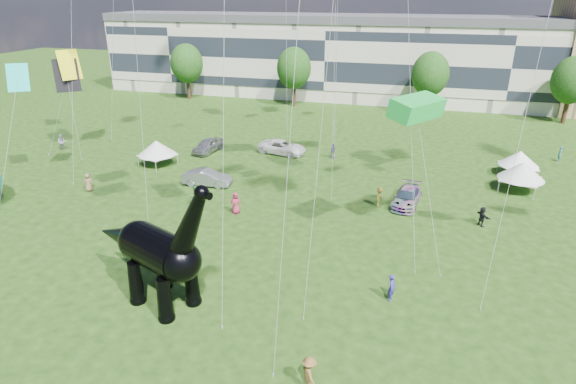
# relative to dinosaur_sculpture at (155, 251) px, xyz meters

# --- Properties ---
(ground) EXTENTS (220.00, 220.00, 0.00)m
(ground) POSITION_rel_dinosaur_sculpture_xyz_m (5.72, -1.72, -3.26)
(ground) COLOR #16330C
(ground) RESTS_ON ground
(terrace_row) EXTENTS (78.00, 11.00, 12.00)m
(terrace_row) POSITION_rel_dinosaur_sculpture_xyz_m (-2.28, 60.28, 2.74)
(terrace_row) COLOR beige
(terrace_row) RESTS_ON ground
(tree_far_left) EXTENTS (5.20, 5.20, 9.44)m
(tree_far_left) POSITION_rel_dinosaur_sculpture_xyz_m (-24.28, 51.28, 3.03)
(tree_far_left) COLOR #382314
(tree_far_left) RESTS_ON ground
(tree_mid_left) EXTENTS (5.20, 5.20, 9.44)m
(tree_mid_left) POSITION_rel_dinosaur_sculpture_xyz_m (-6.28, 51.28, 3.03)
(tree_mid_left) COLOR #382314
(tree_mid_left) RESTS_ON ground
(tree_mid_right) EXTENTS (5.20, 5.20, 9.44)m
(tree_mid_right) POSITION_rel_dinosaur_sculpture_xyz_m (13.72, 51.28, 3.03)
(tree_mid_right) COLOR #382314
(tree_mid_right) RESTS_ON ground
(tree_far_right) EXTENTS (5.20, 5.20, 9.44)m
(tree_far_right) POSITION_rel_dinosaur_sculpture_xyz_m (31.72, 51.28, 3.03)
(tree_far_right) COLOR #382314
(tree_far_right) RESTS_ON ground
(dinosaur_sculpture) EXTENTS (10.31, 5.48, 8.64)m
(dinosaur_sculpture) POSITION_rel_dinosaur_sculpture_xyz_m (0.00, 0.00, 0.00)
(dinosaur_sculpture) COLOR black
(dinosaur_sculpture) RESTS_ON ground
(car_silver) EXTENTS (2.43, 4.74, 1.54)m
(car_silver) POSITION_rel_dinosaur_sculpture_xyz_m (-9.21, 26.25, -2.49)
(car_silver) COLOR #A7A6AB
(car_silver) RESTS_ON ground
(car_grey) EXTENTS (4.60, 1.94, 1.48)m
(car_grey) POSITION_rel_dinosaur_sculpture_xyz_m (-5.03, 17.14, -2.53)
(car_grey) COLOR gray
(car_grey) RESTS_ON ground
(car_white) EXTENTS (5.70, 3.33, 1.49)m
(car_white) POSITION_rel_dinosaur_sculpture_xyz_m (-1.06, 28.02, -2.52)
(car_white) COLOR white
(car_white) RESTS_ON ground
(car_dark) EXTENTS (2.51, 5.03, 1.40)m
(car_dark) POSITION_rel_dinosaur_sculpture_xyz_m (12.97, 17.80, -2.56)
(car_dark) COLOR #595960
(car_dark) RESTS_ON ground
(gazebo_near) EXTENTS (4.97, 4.97, 2.76)m
(gazebo_near) POSITION_rel_dinosaur_sculpture_xyz_m (22.49, 23.72, -1.33)
(gazebo_near) COLOR silver
(gazebo_near) RESTS_ON ground
(gazebo_far) EXTENTS (4.52, 4.52, 2.55)m
(gazebo_far) POSITION_rel_dinosaur_sculpture_xyz_m (22.85, 27.75, -1.47)
(gazebo_far) COLOR white
(gazebo_far) RESTS_ON ground
(gazebo_left) EXTENTS (4.90, 4.90, 2.66)m
(gazebo_left) POSITION_rel_dinosaur_sculpture_xyz_m (-12.27, 20.78, -1.40)
(gazebo_left) COLOR silver
(gazebo_left) RESTS_ON ground
(visitors) EXTENTS (53.75, 38.89, 1.89)m
(visitors) POSITION_rel_dinosaur_sculpture_xyz_m (2.14, 13.95, -2.40)
(visitors) COLOR #307939
(visitors) RESTS_ON ground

